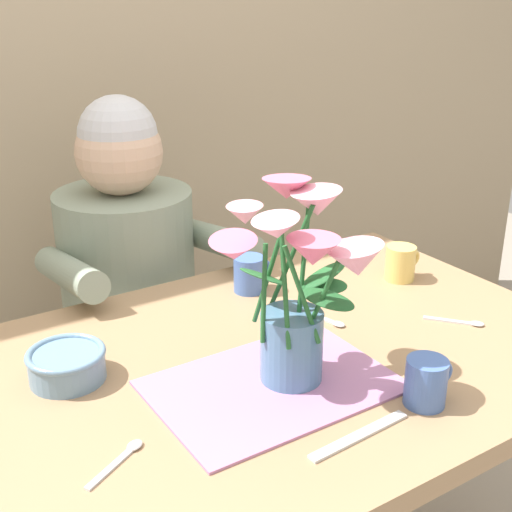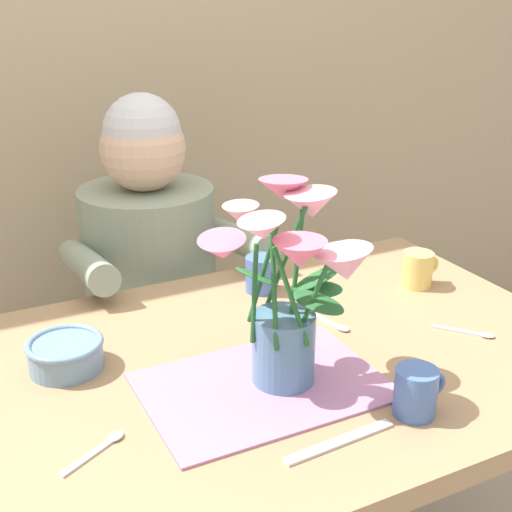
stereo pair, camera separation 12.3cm
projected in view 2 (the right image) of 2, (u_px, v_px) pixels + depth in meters
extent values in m
cube|color=tan|center=(100.00, 30.00, 1.94)|extent=(4.00, 0.10, 2.50)
cube|color=#9E7A56|center=(272.00, 365.00, 1.27)|extent=(1.20, 0.80, 0.04)
cylinder|color=#9E7A56|center=(385.00, 378.00, 1.91)|extent=(0.06, 0.06, 0.70)
cylinder|color=#4C4C56|center=(160.00, 424.00, 1.96)|extent=(0.30, 0.30, 0.40)
cylinder|color=gray|center=(151.00, 280.00, 1.79)|extent=(0.34, 0.34, 0.50)
sphere|color=#DBB293|center=(143.00, 149.00, 1.66)|extent=(0.21, 0.21, 0.21)
sphere|color=silver|center=(142.00, 132.00, 1.65)|extent=(0.19, 0.19, 0.19)
cylinder|color=gray|center=(87.00, 266.00, 1.55)|extent=(0.07, 0.33, 0.12)
cylinder|color=gray|center=(239.00, 239.00, 1.71)|extent=(0.07, 0.33, 0.12)
cube|color=#B275A3|center=(263.00, 386.00, 1.16)|extent=(0.40, 0.28, 0.00)
cylinder|color=teal|center=(284.00, 349.00, 1.15)|extent=(0.11, 0.11, 0.13)
cylinder|color=#23602D|center=(297.00, 272.00, 1.12)|extent=(0.04, 0.03, 0.21)
cone|color=pink|center=(311.00, 205.00, 1.10)|extent=(0.11, 0.11, 0.05)
sphere|color=#E5D14C|center=(311.00, 202.00, 1.09)|extent=(0.02, 0.02, 0.02)
cylinder|color=#23602D|center=(283.00, 263.00, 1.13)|extent=(0.04, 0.09, 0.22)
cone|color=#DB6684|center=(283.00, 189.00, 1.13)|extent=(0.11, 0.11, 0.04)
sphere|color=#E5D14C|center=(283.00, 187.00, 1.12)|extent=(0.02, 0.02, 0.02)
cylinder|color=#23602D|center=(262.00, 275.00, 1.14)|extent=(0.04, 0.05, 0.19)
cone|color=pink|center=(241.00, 215.00, 1.14)|extent=(0.09, 0.08, 0.04)
sphere|color=#E5D14C|center=(241.00, 212.00, 1.14)|extent=(0.02, 0.02, 0.02)
cylinder|color=#23602D|center=(254.00, 294.00, 1.10)|extent=(0.02, 0.02, 0.17)
cone|color=#DB6684|center=(222.00, 249.00, 1.05)|extent=(0.11, 0.11, 0.05)
sphere|color=#E5D14C|center=(222.00, 246.00, 1.05)|extent=(0.02, 0.02, 0.02)
cylinder|color=#23602D|center=(274.00, 286.00, 1.08)|extent=(0.02, 0.05, 0.21)
cone|color=pink|center=(263.00, 229.00, 1.01)|extent=(0.08, 0.08, 0.04)
sphere|color=#E5D14C|center=(263.00, 226.00, 1.01)|extent=(0.02, 0.02, 0.02)
cylinder|color=#23602D|center=(291.00, 297.00, 1.08)|extent=(0.05, 0.05, 0.17)
cone|color=#DB6684|center=(300.00, 254.00, 1.02)|extent=(0.11, 0.11, 0.04)
sphere|color=#E5D14C|center=(300.00, 251.00, 1.01)|extent=(0.02, 0.02, 0.02)
cylinder|color=#23602D|center=(313.00, 302.00, 1.09)|extent=(0.03, 0.05, 0.14)
cone|color=pink|center=(345.00, 265.00, 1.04)|extent=(0.13, 0.13, 0.06)
sphere|color=#E5D14C|center=(346.00, 262.00, 1.03)|extent=(0.02, 0.02, 0.02)
ellipsoid|color=#23602D|center=(317.00, 278.00, 1.13)|extent=(0.09, 0.04, 0.04)
ellipsoid|color=#23602D|center=(256.00, 276.00, 1.14)|extent=(0.07, 0.10, 0.03)
ellipsoid|color=#23602D|center=(318.00, 289.00, 1.13)|extent=(0.10, 0.05, 0.03)
ellipsoid|color=#23602D|center=(318.00, 302.00, 1.09)|extent=(0.08, 0.10, 0.03)
cylinder|color=#6689A8|center=(66.00, 356.00, 1.21)|extent=(0.13, 0.13, 0.05)
torus|color=#6689A8|center=(64.00, 343.00, 1.20)|extent=(0.14, 0.14, 0.01)
cube|color=silver|center=(340.00, 442.00, 1.02)|extent=(0.19, 0.03, 0.00)
cylinder|color=#476BB7|center=(261.00, 274.00, 1.51)|extent=(0.07, 0.07, 0.08)
torus|color=#476BB7|center=(276.00, 269.00, 1.52)|extent=(0.04, 0.01, 0.04)
cylinder|color=#476BB7|center=(415.00, 392.00, 1.07)|extent=(0.07, 0.07, 0.08)
torus|color=#476BB7|center=(435.00, 384.00, 1.09)|extent=(0.04, 0.01, 0.04)
cylinder|color=#E5C666|center=(417.00, 269.00, 1.53)|extent=(0.07, 0.07, 0.08)
torus|color=#E5C666|center=(431.00, 265.00, 1.55)|extent=(0.04, 0.01, 0.04)
cube|color=silver|center=(458.00, 331.00, 1.34)|extent=(0.07, 0.08, 0.00)
ellipsoid|color=silver|center=(487.00, 335.00, 1.32)|extent=(0.03, 0.03, 0.01)
cube|color=silver|center=(324.00, 319.00, 1.39)|extent=(0.03, 0.10, 0.00)
ellipsoid|color=silver|center=(343.00, 328.00, 1.35)|extent=(0.03, 0.03, 0.01)
cube|color=silver|center=(88.00, 457.00, 0.99)|extent=(0.09, 0.06, 0.00)
ellipsoid|color=silver|center=(115.00, 436.00, 1.03)|extent=(0.03, 0.03, 0.01)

